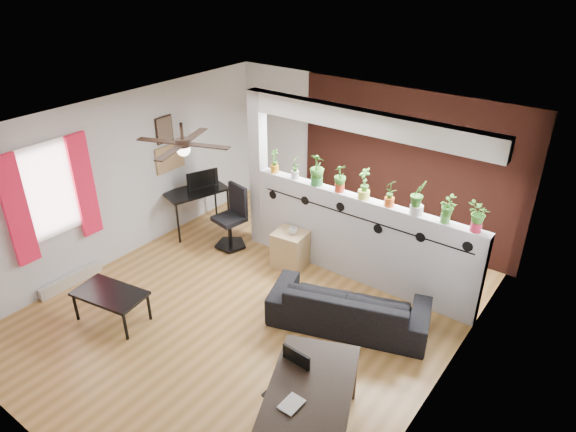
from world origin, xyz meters
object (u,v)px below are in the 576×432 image
(potted_plant_8, at_px, (478,216))
(potted_plant_3, at_px, (340,177))
(potted_plant_7, at_px, (447,209))
(potted_plant_2, at_px, (317,169))
(potted_plant_4, at_px, (365,183))
(computer_desk, at_px, (196,194))
(office_chair, at_px, (232,221))
(sofa, at_px, (349,306))
(potted_plant_1, at_px, (295,167))
(dining_table, at_px, (311,392))
(potted_plant_0, at_px, (275,160))
(ceiling_fan, at_px, (183,145))
(folding_chair, at_px, (291,382))
(potted_plant_5, at_px, (390,192))
(coffee_table, at_px, (110,295))
(potted_plant_6, at_px, (418,196))
(cube_shelf, at_px, (290,249))
(cup, at_px, (293,231))

(potted_plant_8, bearing_deg, potted_plant_3, 180.00)
(potted_plant_7, relative_size, potted_plant_8, 0.91)
(potted_plant_2, relative_size, potted_plant_8, 1.22)
(potted_plant_7, bearing_deg, potted_plant_4, 180.00)
(potted_plant_7, relative_size, computer_desk, 0.31)
(potted_plant_4, bearing_deg, office_chair, -169.38)
(potted_plant_2, relative_size, sofa, 0.24)
(potted_plant_1, xyz_separation_m, sofa, (1.62, -1.02, -1.25))
(office_chair, bearing_deg, potted_plant_3, 12.93)
(computer_desk, distance_m, dining_table, 4.78)
(potted_plant_0, bearing_deg, dining_table, -47.04)
(potted_plant_1, relative_size, potted_plant_3, 0.88)
(ceiling_fan, height_order, sofa, ceiling_fan)
(office_chair, height_order, folding_chair, office_chair)
(potted_plant_5, bearing_deg, computer_desk, -174.36)
(potted_plant_4, relative_size, coffee_table, 0.44)
(potted_plant_0, height_order, folding_chair, potted_plant_0)
(potted_plant_7, xyz_separation_m, computer_desk, (-4.24, -0.34, -0.85))
(sofa, relative_size, folding_chair, 2.22)
(potted_plant_6, bearing_deg, cube_shelf, -169.39)
(computer_desk, xyz_separation_m, dining_table, (4.09, -2.47, -0.04))
(potted_plant_2, bearing_deg, cube_shelf, -124.74)
(computer_desk, bearing_deg, office_chair, -4.22)
(dining_table, relative_size, folding_chair, 1.72)
(ceiling_fan, distance_m, potted_plant_1, 2.00)
(potted_plant_1, xyz_separation_m, potted_plant_4, (1.19, 0.00, 0.05))
(potted_plant_8, relative_size, computer_desk, 0.34)
(potted_plant_1, distance_m, folding_chair, 3.49)
(potted_plant_2, xyz_separation_m, cup, (-0.19, -0.34, -0.96))
(ceiling_fan, xyz_separation_m, potted_plant_6, (2.39, 1.80, -0.71))
(potted_plant_3, bearing_deg, potted_plant_2, 180.00)
(cube_shelf, xyz_separation_m, coffee_table, (-1.14, -2.48, 0.10))
(potted_plant_7, relative_size, folding_chair, 0.40)
(potted_plant_2, relative_size, cube_shelf, 0.81)
(potted_plant_5, bearing_deg, dining_table, -77.13)
(sofa, bearing_deg, folding_chair, 82.03)
(sofa, relative_size, dining_table, 1.29)
(potted_plant_4, xyz_separation_m, potted_plant_5, (0.40, 0.00, -0.03))
(ceiling_fan, distance_m, potted_plant_3, 2.29)
(potted_plant_4, height_order, cup, potted_plant_4)
(potted_plant_4, bearing_deg, potted_plant_8, 0.00)
(potted_plant_6, relative_size, cup, 3.83)
(computer_desk, bearing_deg, potted_plant_1, 10.33)
(potted_plant_0, bearing_deg, potted_plant_4, 0.00)
(potted_plant_0, height_order, potted_plant_3, potted_plant_3)
(ceiling_fan, height_order, potted_plant_1, ceiling_fan)
(potted_plant_0, height_order, dining_table, potted_plant_0)
(potted_plant_0, xyz_separation_m, potted_plant_8, (3.16, 0.00, 0.01))
(potted_plant_4, xyz_separation_m, folding_chair, (0.74, -2.73, -1.06))
(coffee_table, bearing_deg, computer_desk, 109.63)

